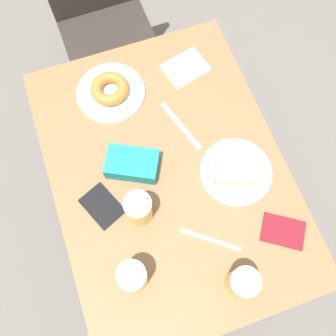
% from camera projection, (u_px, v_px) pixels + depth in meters
% --- Properties ---
extents(ground_plane, '(8.00, 8.00, 0.00)m').
position_uv_depth(ground_plane, '(168.00, 219.00, 1.87)').
color(ground_plane, '#666059').
extents(table, '(0.73, 1.00, 0.73)m').
position_uv_depth(table, '(168.00, 177.00, 1.25)').
color(table, olive).
rests_on(table, ground_plane).
extents(chair, '(0.41, 0.41, 0.87)m').
position_uv_depth(chair, '(100.00, 11.00, 1.65)').
color(chair, '#2D2823').
rests_on(chair, ground_plane).
extents(plate_with_cake, '(0.23, 0.23, 0.04)m').
position_uv_depth(plate_with_cake, '(236.00, 171.00, 1.17)').
color(plate_with_cake, white).
rests_on(plate_with_cake, table).
extents(plate_with_donut, '(0.23, 0.23, 0.05)m').
position_uv_depth(plate_with_donut, '(110.00, 90.00, 1.26)').
color(plate_with_donut, white).
rests_on(plate_with_donut, table).
extents(beer_mug_left, '(0.08, 0.08, 0.12)m').
position_uv_depth(beer_mug_left, '(139.00, 209.00, 1.08)').
color(beer_mug_left, gold).
rests_on(beer_mug_left, table).
extents(beer_mug_center, '(0.08, 0.08, 0.12)m').
position_uv_depth(beer_mug_center, '(242.00, 283.00, 1.01)').
color(beer_mug_center, gold).
rests_on(beer_mug_center, table).
extents(beer_mug_right, '(0.08, 0.08, 0.12)m').
position_uv_depth(beer_mug_right, '(133.00, 277.00, 1.01)').
color(beer_mug_right, gold).
rests_on(beer_mug_right, table).
extents(napkin_folded, '(0.17, 0.15, 0.00)m').
position_uv_depth(napkin_folded, '(186.00, 68.00, 1.31)').
color(napkin_folded, white).
rests_on(napkin_folded, table).
extents(fork, '(0.16, 0.12, 0.00)m').
position_uv_depth(fork, '(210.00, 240.00, 1.11)').
color(fork, silver).
rests_on(fork, table).
extents(knife, '(0.08, 0.20, 0.00)m').
position_uv_depth(knife, '(181.00, 126.00, 1.23)').
color(knife, silver).
rests_on(knife, table).
extents(passport_near_edge, '(0.15, 0.14, 0.01)m').
position_uv_depth(passport_near_edge, '(283.00, 231.00, 1.11)').
color(passport_near_edge, maroon).
rests_on(passport_near_edge, table).
extents(passport_far_edge, '(0.13, 0.15, 0.01)m').
position_uv_depth(passport_far_edge, '(102.00, 206.00, 1.14)').
color(passport_far_edge, black).
rests_on(passport_far_edge, table).
extents(blue_pouch, '(0.19, 0.16, 0.06)m').
position_uv_depth(blue_pouch, '(132.00, 164.00, 1.16)').
color(blue_pouch, teal).
rests_on(blue_pouch, table).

